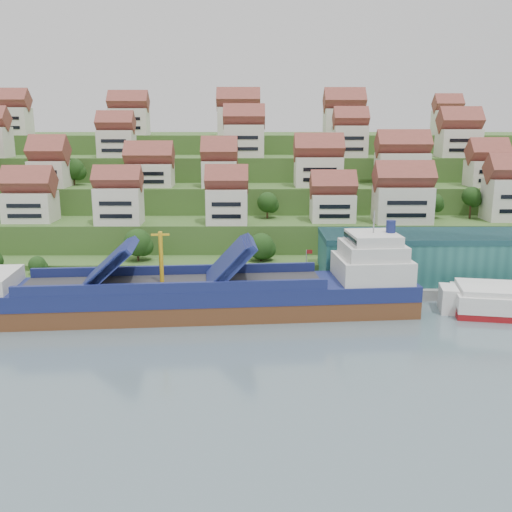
{
  "coord_description": "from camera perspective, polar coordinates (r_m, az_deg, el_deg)",
  "views": [
    {
      "loc": [
        7.13,
        -101.03,
        35.03
      ],
      "look_at": [
        7.93,
        14.0,
        8.0
      ],
      "focal_mm": 40.0,
      "sensor_mm": 36.0,
      "label": 1
    }
  ],
  "objects": [
    {
      "name": "ground",
      "position": [
        107.17,
        -4.21,
        -5.89
      ],
      "size": [
        300.0,
        300.0,
        0.0
      ],
      "primitive_type": "plane",
      "color": "slate",
      "rests_on": "ground"
    },
    {
      "name": "quay",
      "position": [
        121.57,
        5.7,
        -3.05
      ],
      "size": [
        180.0,
        14.0,
        2.2
      ],
      "primitive_type": "cube",
      "color": "gray",
      "rests_on": "ground"
    },
    {
      "name": "hillside",
      "position": [
        206.15,
        -2.39,
        6.42
      ],
      "size": [
        260.0,
        128.0,
        31.0
      ],
      "color": "#2D4C1E",
      "rests_on": "ground"
    },
    {
      "name": "hillside_village",
      "position": [
        162.24,
        -1.49,
        9.54
      ],
      "size": [
        155.97,
        63.49,
        28.75
      ],
      "color": "silver",
      "rests_on": "ground"
    },
    {
      "name": "hillside_trees",
      "position": [
        146.92,
        -8.88,
        5.67
      ],
      "size": [
        140.19,
        62.53,
        31.7
      ],
      "color": "#1E4015",
      "rests_on": "ground"
    },
    {
      "name": "warehouse",
      "position": [
        129.3,
        19.92,
        -0.01
      ],
      "size": [
        60.0,
        15.0,
        10.0
      ],
      "primitive_type": "cube",
      "color": "#225D59",
      "rests_on": "quay"
    },
    {
      "name": "flagpole",
      "position": [
        115.07,
        5.09,
        -0.99
      ],
      "size": [
        1.28,
        0.16,
        8.0
      ],
      "color": "gray",
      "rests_on": "quay"
    },
    {
      "name": "cargo_ship",
      "position": [
        106.7,
        -5.68,
        -4.0
      ],
      "size": [
        85.98,
        20.13,
        18.99
      ],
      "rotation": [
        0.0,
        0.0,
        0.08
      ],
      "color": "brown",
      "rests_on": "ground"
    }
  ]
}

